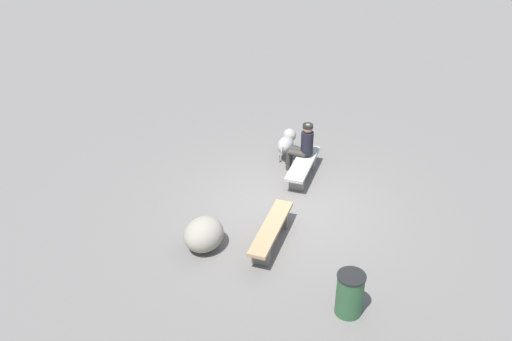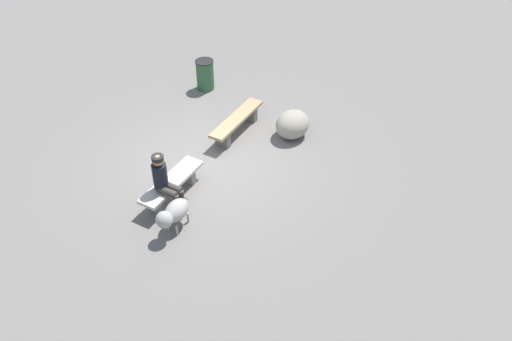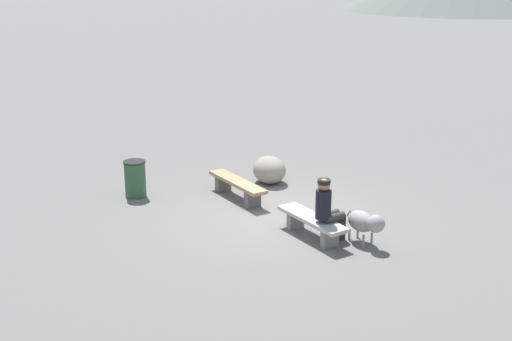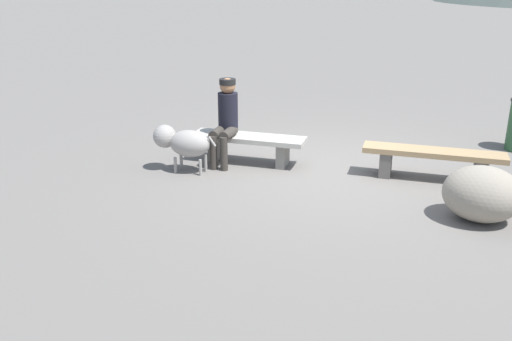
{
  "view_description": "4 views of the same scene",
  "coord_description": "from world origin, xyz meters",
  "px_view_note": "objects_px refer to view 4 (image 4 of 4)",
  "views": [
    {
      "loc": [
        -10.13,
        -2.62,
        7.27
      ],
      "look_at": [
        0.46,
        0.83,
        0.51
      ],
      "focal_mm": 40.75,
      "sensor_mm": 36.0,
      "label": 1
    },
    {
      "loc": [
        7.83,
        5.54,
        7.49
      ],
      "look_at": [
        0.17,
        1.29,
        0.41
      ],
      "focal_mm": 37.96,
      "sensor_mm": 36.0,
      "label": 2
    },
    {
      "loc": [
        10.42,
        -7.42,
        4.99
      ],
      "look_at": [
        -0.57,
        -0.08,
        0.85
      ],
      "focal_mm": 46.68,
      "sensor_mm": 36.0,
      "label": 3
    },
    {
      "loc": [
        -0.98,
        7.46,
        2.71
      ],
      "look_at": [
        0.72,
        1.56,
        0.49
      ],
      "focal_mm": 38.73,
      "sensor_mm": 36.0,
      "label": 4
    }
  ],
  "objects_px": {
    "bench_left": "(433,159)",
    "dog": "(182,142)",
    "seated_person": "(226,116)",
    "bench_right": "(248,143)",
    "boulder": "(482,194)"
  },
  "relations": [
    {
      "from": "bench_right",
      "to": "dog",
      "type": "bearing_deg",
      "value": 38.54
    },
    {
      "from": "bench_left",
      "to": "boulder",
      "type": "height_order",
      "value": "boulder"
    },
    {
      "from": "bench_right",
      "to": "boulder",
      "type": "height_order",
      "value": "boulder"
    },
    {
      "from": "seated_person",
      "to": "dog",
      "type": "xyz_separation_m",
      "value": [
        0.47,
        0.52,
        -0.28
      ]
    },
    {
      "from": "bench_left",
      "to": "seated_person",
      "type": "distance_m",
      "value": 2.98
    },
    {
      "from": "bench_left",
      "to": "seated_person",
      "type": "relative_size",
      "value": 1.5
    },
    {
      "from": "boulder",
      "to": "bench_right",
      "type": "bearing_deg",
      "value": -20.93
    },
    {
      "from": "bench_left",
      "to": "bench_right",
      "type": "distance_m",
      "value": 2.63
    },
    {
      "from": "boulder",
      "to": "bench_left",
      "type": "bearing_deg",
      "value": -66.88
    },
    {
      "from": "dog",
      "to": "boulder",
      "type": "distance_m",
      "value": 3.99
    },
    {
      "from": "bench_right",
      "to": "seated_person",
      "type": "bearing_deg",
      "value": 16.85
    },
    {
      "from": "bench_left",
      "to": "dog",
      "type": "height_order",
      "value": "dog"
    },
    {
      "from": "bench_left",
      "to": "dog",
      "type": "relative_size",
      "value": 2.01
    },
    {
      "from": "boulder",
      "to": "dog",
      "type": "bearing_deg",
      "value": -8.52
    },
    {
      "from": "seated_person",
      "to": "dog",
      "type": "bearing_deg",
      "value": 48.89
    }
  ]
}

